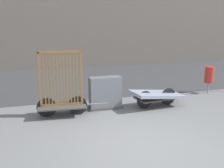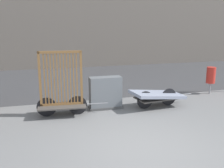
# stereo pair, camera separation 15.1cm
# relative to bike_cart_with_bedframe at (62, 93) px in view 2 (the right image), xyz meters

# --- Properties ---
(ground_plane) EXTENTS (60.00, 60.00, 0.00)m
(ground_plane) POSITION_rel_bike_cart_with_bedframe_xyz_m (1.57, -2.68, -0.70)
(ground_plane) COLOR slate
(road_strip) EXTENTS (56.00, 7.27, 0.01)m
(road_strip) POSITION_rel_bike_cart_with_bedframe_xyz_m (1.57, 4.99, -0.70)
(road_strip) COLOR #424244
(road_strip) RESTS_ON ground_plane
(bike_cart_with_bedframe) EXTENTS (2.17, 0.88, 1.98)m
(bike_cart_with_bedframe) POSITION_rel_bike_cart_with_bedframe_xyz_m (0.00, 0.00, 0.00)
(bike_cart_with_bedframe) COLOR #4C4742
(bike_cart_with_bedframe) RESTS_ON ground_plane
(bike_cart_with_mattress) EXTENTS (2.34, 1.12, 0.59)m
(bike_cart_with_mattress) POSITION_rel_bike_cart_with_bedframe_xyz_m (3.15, 0.00, -0.31)
(bike_cart_with_mattress) COLOR #4C4742
(bike_cart_with_mattress) RESTS_ON ground_plane
(utility_cabinet) EXTENTS (1.10, 0.45, 1.06)m
(utility_cabinet) POSITION_rel_bike_cart_with_bedframe_xyz_m (1.43, 0.31, -0.21)
(utility_cabinet) COLOR #4C4C4C
(utility_cabinet) RESTS_ON ground_plane
(trash_bin) EXTENTS (0.35, 0.35, 1.07)m
(trash_bin) POSITION_rel_bike_cart_with_bedframe_xyz_m (5.90, 1.00, 0.04)
(trash_bin) COLOR gray
(trash_bin) RESTS_ON ground_plane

